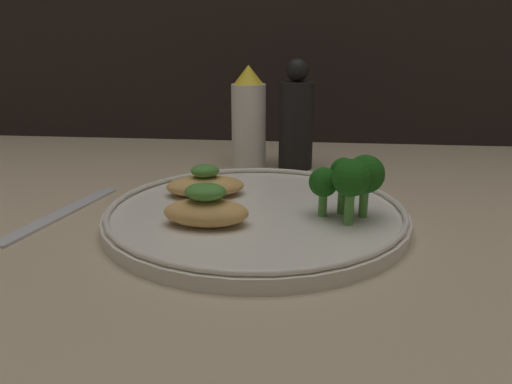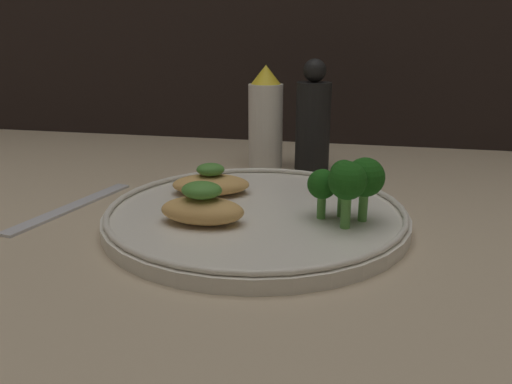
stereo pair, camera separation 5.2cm
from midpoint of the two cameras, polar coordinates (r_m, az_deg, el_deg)
ground_plane at (r=53.40cm, az=2.80°, el=-4.04°), size 180.00×180.00×1.00cm
plate at (r=52.88cm, az=2.82°, el=-2.53°), size 31.86×31.86×2.00cm
grilled_meat_front at (r=48.65cm, az=-3.13°, el=-1.79°), size 8.36×4.83×4.20cm
grilled_meat_middle at (r=57.89cm, az=-2.63°, el=1.00°), size 9.85×7.12×3.63cm
broccoli_bunch at (r=49.47cm, az=13.55°, el=1.23°), size 7.52×6.46×6.55cm
sauce_bottle at (r=74.63cm, az=3.13°, el=8.28°), size 5.10×5.10×15.06cm
pepper_grinder at (r=73.88cm, az=8.57°, el=7.98°), size 5.04×5.04×16.00cm
fork at (r=60.69cm, az=-17.80°, el=-1.41°), size 5.42×18.92×0.60cm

